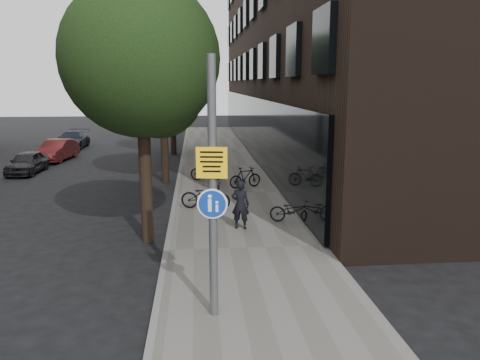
{
  "coord_description": "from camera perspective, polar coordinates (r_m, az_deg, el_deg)",
  "views": [
    {
      "loc": [
        -1.13,
        -9.0,
        4.61
      ],
      "look_at": [
        0.06,
        3.56,
        2.0
      ],
      "focal_mm": 35.0,
      "sensor_mm": 36.0,
      "label": 1
    }
  ],
  "objects": [
    {
      "name": "sidewalk",
      "position": [
        19.58,
        -1.24,
        -1.74
      ],
      "size": [
        4.5,
        60.0,
        0.12
      ],
      "primitive_type": "cube",
      "color": "slate",
      "rests_on": "ground"
    },
    {
      "name": "parked_bike_facade_far",
      "position": [
        20.46,
        0.64,
        0.32
      ],
      "size": [
        1.57,
        0.96,
        0.91
      ],
      "primitive_type": "imported",
      "rotation": [
        0.0,
        0.0,
        1.95
      ],
      "color": "black",
      "rests_on": "sidewalk"
    },
    {
      "name": "parked_car_far",
      "position": [
        35.84,
        -19.73,
        4.65
      ],
      "size": [
        1.79,
        4.38,
        1.27
      ],
      "primitive_type": "imported",
      "rotation": [
        0.0,
        0.0,
        -0.0
      ],
      "color": "black",
      "rests_on": "ground"
    },
    {
      "name": "parked_bike_curb_near",
      "position": [
        17.05,
        -4.22,
        -1.95
      ],
      "size": [
        1.91,
        1.01,
        0.95
      ],
      "primitive_type": "imported",
      "rotation": [
        0.0,
        0.0,
        1.35
      ],
      "color": "black",
      "rests_on": "sidewalk"
    },
    {
      "name": "street_tree_near",
      "position": [
        13.72,
        -11.61,
        13.54
      ],
      "size": [
        4.4,
        4.4,
        7.5
      ],
      "color": "black",
      "rests_on": "ground"
    },
    {
      "name": "signpost",
      "position": [
        8.8,
        -3.35,
        -1.2
      ],
      "size": [
        0.58,
        0.17,
        5.01
      ],
      "rotation": [
        0.0,
        0.0,
        -0.15
      ],
      "color": "#595B5E",
      "rests_on": "sidewalk"
    },
    {
      "name": "curb_edge",
      "position": [
        19.55,
        -7.83,
        -1.86
      ],
      "size": [
        0.15,
        60.0,
        0.13
      ],
      "primitive_type": "cube",
      "color": "slate",
      "rests_on": "ground"
    },
    {
      "name": "parked_bike_curb_far",
      "position": [
        22.07,
        -4.16,
        1.11
      ],
      "size": [
        1.54,
        0.7,
        0.9
      ],
      "primitive_type": "imported",
      "rotation": [
        0.0,
        0.0,
        1.38
      ],
      "color": "black",
      "rests_on": "sidewalk"
    },
    {
      "name": "parked_car_mid",
      "position": [
        30.48,
        -21.39,
        3.4
      ],
      "size": [
        1.82,
        4.0,
        1.27
      ],
      "primitive_type": "imported",
      "rotation": [
        0.0,
        0.0,
        -0.13
      ],
      "color": "#59191A",
      "rests_on": "ground"
    },
    {
      "name": "building_right_dark_brick",
      "position": [
        32.75,
        12.43,
        19.14
      ],
      "size": [
        12.0,
        40.0,
        18.0
      ],
      "primitive_type": "cube",
      "color": "black",
      "rests_on": "ground"
    },
    {
      "name": "street_tree_mid",
      "position": [
        22.19,
        -9.27,
        12.85
      ],
      "size": [
        5.0,
        5.0,
        7.8
      ],
      "color": "black",
      "rests_on": "ground"
    },
    {
      "name": "pedestrian",
      "position": [
        14.63,
        0.05,
        -3.02
      ],
      "size": [
        0.65,
        0.52,
        1.55
      ],
      "primitive_type": "imported",
      "rotation": [
        0.0,
        0.0,
        2.85
      ],
      "color": "black",
      "rests_on": "sidewalk"
    },
    {
      "name": "parked_car_near",
      "position": [
        26.71,
        -24.52,
        1.96
      ],
      "size": [
        1.49,
        3.45,
        1.16
      ],
      "primitive_type": "imported",
      "rotation": [
        0.0,
        0.0,
        -0.04
      ],
      "color": "black",
      "rests_on": "ground"
    },
    {
      "name": "ground",
      "position": [
        10.17,
        1.59,
        -15.27
      ],
      "size": [
        120.0,
        120.0,
        0.0
      ],
      "primitive_type": "plane",
      "color": "black",
      "rests_on": "ground"
    },
    {
      "name": "parked_bike_facade_near",
      "position": [
        15.43,
        6.48,
        -3.73
      ],
      "size": [
        1.64,
        1.03,
        0.81
      ],
      "primitive_type": "imported",
      "rotation": [
        0.0,
        0.0,
        1.23
      ],
      "color": "black",
      "rests_on": "sidewalk"
    },
    {
      "name": "street_tree_far",
      "position": [
        31.17,
        -8.19,
        12.51
      ],
      "size": [
        5.0,
        5.0,
        7.8
      ],
      "color": "black",
      "rests_on": "ground"
    }
  ]
}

